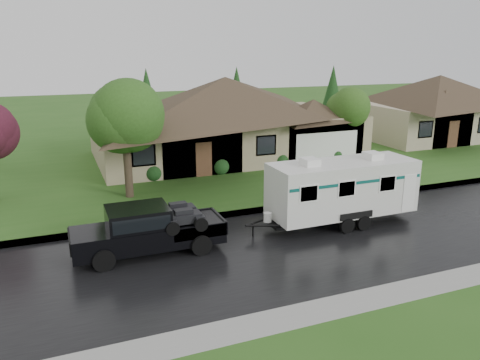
# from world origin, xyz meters

# --- Properties ---
(ground) EXTENTS (140.00, 140.00, 0.00)m
(ground) POSITION_xyz_m (0.00, 0.00, 0.00)
(ground) COLOR #2C591B
(ground) RESTS_ON ground
(road) EXTENTS (140.00, 8.00, 0.01)m
(road) POSITION_xyz_m (0.00, -2.00, 0.01)
(road) COLOR black
(road) RESTS_ON ground
(curb) EXTENTS (140.00, 0.50, 0.15)m
(curb) POSITION_xyz_m (0.00, 2.25, 0.07)
(curb) COLOR gray
(curb) RESTS_ON ground
(lawn) EXTENTS (140.00, 26.00, 0.15)m
(lawn) POSITION_xyz_m (0.00, 15.00, 0.07)
(lawn) COLOR #2C591B
(lawn) RESTS_ON ground
(house_main) EXTENTS (19.44, 10.80, 6.90)m
(house_main) POSITION_xyz_m (2.29, 13.84, 3.59)
(house_main) COLOR tan
(house_main) RESTS_ON lawn
(house_neighbor) EXTENTS (15.12, 9.72, 6.45)m
(house_neighbor) POSITION_xyz_m (22.27, 14.34, 3.32)
(house_neighbor) COLOR tan
(house_neighbor) RESTS_ON lawn
(tree_left_green) EXTENTS (3.69, 3.69, 6.10)m
(tree_left_green) POSITION_xyz_m (-6.11, 6.54, 4.38)
(tree_left_green) COLOR #382B1E
(tree_left_green) RESTS_ON lawn
(tree_right_green) EXTENTS (3.13, 3.13, 5.18)m
(tree_right_green) POSITION_xyz_m (9.60, 9.91, 3.74)
(tree_right_green) COLOR #382B1E
(tree_right_green) RESTS_ON lawn
(shrub_row) EXTENTS (13.60, 1.00, 1.00)m
(shrub_row) POSITION_xyz_m (2.00, 9.30, 0.65)
(shrub_row) COLOR #143814
(shrub_row) RESTS_ON lawn
(pickup_truck) EXTENTS (5.71, 2.17, 1.90)m
(pickup_truck) POSITION_xyz_m (-6.58, -0.51, 1.02)
(pickup_truck) COLOR black
(pickup_truck) RESTS_ON ground
(travel_trailer) EXTENTS (7.04, 2.47, 3.16)m
(travel_trailer) POSITION_xyz_m (2.23, -0.51, 1.67)
(travel_trailer) COLOR silver
(travel_trailer) RESTS_ON ground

